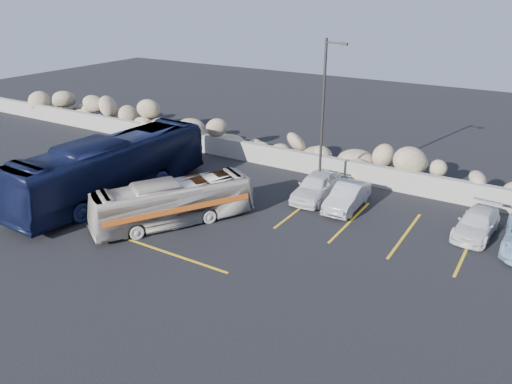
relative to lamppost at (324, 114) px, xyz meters
The scene contains 10 objects.
ground 10.73m from the lamppost, 105.05° to the right, with size 90.00×90.00×0.00m, color black.
seawall 5.14m from the lamppost, 135.63° to the left, with size 60.00×0.40×1.20m, color gray.
riprap_pile 5.40m from the lamppost, 124.63° to the left, with size 54.00×2.80×2.60m, color #978363, non-canonical shape.
parking_lines 6.18m from the lamppost, 62.01° to the right, with size 18.16×9.36×0.01m.
lamppost is the anchor object (origin of this frame).
vintage_bus 8.77m from the lamppost, 121.16° to the right, with size 1.76×7.52×2.09m, color beige.
tour_coach 11.22m from the lamppost, 145.86° to the right, with size 2.68×11.44×3.19m, color #0F1534.
car_a 3.71m from the lamppost, 79.78° to the right, with size 1.59×3.96×1.35m, color silver.
car_b 4.33m from the lamppost, 29.28° to the right, with size 1.30×3.72×1.22m, color #B4B5B9.
car_c 8.87m from the lamppost, ahead, with size 1.49×3.67×1.06m, color silver.
Camera 1 is at (12.62, -13.39, 10.27)m, focal length 35.00 mm.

